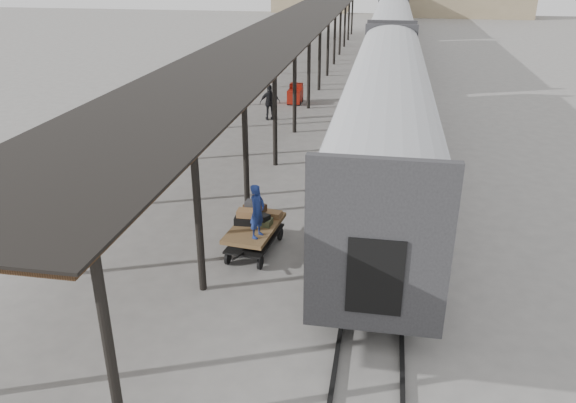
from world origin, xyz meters
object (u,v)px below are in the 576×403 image
(baggage_cart, at_px, (255,232))
(porter, at_px, (257,211))
(luggage_tug, at_px, (295,95))
(pedestrian, at_px, (270,102))

(baggage_cart, distance_m, porter, 1.23)
(luggage_tug, distance_m, pedestrian, 4.04)
(luggage_tug, relative_size, porter, 0.83)
(baggage_cart, bearing_deg, luggage_tug, 102.39)
(luggage_tug, height_order, porter, porter)
(luggage_tug, xyz_separation_m, pedestrian, (-0.75, -3.95, 0.43))
(porter, xyz_separation_m, pedestrian, (-2.86, 15.46, -0.69))
(porter, distance_m, pedestrian, 15.74)
(porter, height_order, pedestrian, porter)
(porter, bearing_deg, pedestrian, 28.13)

